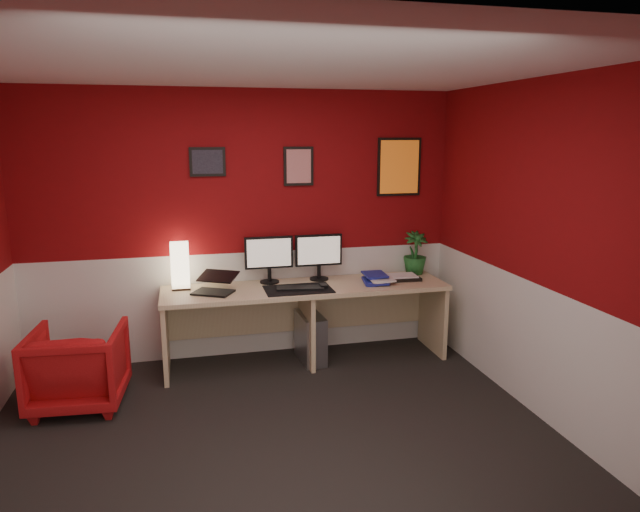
# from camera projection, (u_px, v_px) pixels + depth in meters

# --- Properties ---
(ground) EXTENTS (4.00, 3.50, 0.01)m
(ground) POSITION_uv_depth(u_px,v_px,m) (277.00, 445.00, 3.91)
(ground) COLOR black
(ground) RESTS_ON ground
(ceiling) EXTENTS (4.00, 3.50, 0.01)m
(ceiling) POSITION_uv_depth(u_px,v_px,m) (270.00, 65.00, 3.39)
(ceiling) COLOR white
(ceiling) RESTS_ON ground
(wall_back) EXTENTS (4.00, 0.01, 2.50)m
(wall_back) POSITION_uv_depth(u_px,v_px,m) (244.00, 226.00, 5.31)
(wall_back) COLOR maroon
(wall_back) RESTS_ON ground
(wall_front) EXTENTS (4.00, 0.01, 2.50)m
(wall_front) POSITION_uv_depth(u_px,v_px,m) (352.00, 382.00, 1.99)
(wall_front) COLOR maroon
(wall_front) RESTS_ON ground
(wall_right) EXTENTS (0.01, 3.50, 2.50)m
(wall_right) POSITION_uv_depth(u_px,v_px,m) (547.00, 254.00, 4.11)
(wall_right) COLOR maroon
(wall_right) RESTS_ON ground
(wainscot_back) EXTENTS (4.00, 0.01, 1.00)m
(wainscot_back) POSITION_uv_depth(u_px,v_px,m) (246.00, 303.00, 5.47)
(wainscot_back) COLOR silver
(wainscot_back) RESTS_ON ground
(wainscot_right) EXTENTS (0.01, 3.50, 1.00)m
(wainscot_right) POSITION_uv_depth(u_px,v_px,m) (538.00, 351.00, 4.27)
(wainscot_right) COLOR silver
(wainscot_right) RESTS_ON ground
(desk) EXTENTS (2.60, 0.65, 0.73)m
(desk) POSITION_uv_depth(u_px,v_px,m) (306.00, 324.00, 5.29)
(desk) COLOR tan
(desk) RESTS_ON ground
(shoji_lamp) EXTENTS (0.16, 0.16, 0.40)m
(shoji_lamp) POSITION_uv_depth(u_px,v_px,m) (180.00, 267.00, 5.09)
(shoji_lamp) COLOR #FFE5B2
(shoji_lamp) RESTS_ON desk
(laptop) EXTENTS (0.40, 0.36, 0.22)m
(laptop) POSITION_uv_depth(u_px,v_px,m) (213.00, 281.00, 4.95)
(laptop) COLOR black
(laptop) RESTS_ON desk
(monitor_left) EXTENTS (0.45, 0.06, 0.58)m
(monitor_left) POSITION_uv_depth(u_px,v_px,m) (269.00, 252.00, 5.28)
(monitor_left) COLOR black
(monitor_left) RESTS_ON desk
(monitor_right) EXTENTS (0.45, 0.06, 0.58)m
(monitor_right) POSITION_uv_depth(u_px,v_px,m) (319.00, 250.00, 5.39)
(monitor_right) COLOR black
(monitor_right) RESTS_ON desk
(desk_mat) EXTENTS (0.60, 0.38, 0.01)m
(desk_mat) POSITION_uv_depth(u_px,v_px,m) (298.00, 289.00, 5.10)
(desk_mat) COLOR black
(desk_mat) RESTS_ON desk
(keyboard) EXTENTS (0.44, 0.20, 0.02)m
(keyboard) POSITION_uv_depth(u_px,v_px,m) (300.00, 288.00, 5.10)
(keyboard) COLOR black
(keyboard) RESTS_ON desk_mat
(mouse) EXTENTS (0.06, 0.10, 0.03)m
(mouse) POSITION_uv_depth(u_px,v_px,m) (323.00, 286.00, 5.15)
(mouse) COLOR black
(mouse) RESTS_ON desk_mat
(book_bottom) EXTENTS (0.28, 0.34, 0.03)m
(book_bottom) POSITION_uv_depth(u_px,v_px,m) (363.00, 282.00, 5.32)
(book_bottom) COLOR navy
(book_bottom) RESTS_ON desk
(book_middle) EXTENTS (0.25, 0.32, 0.02)m
(book_middle) POSITION_uv_depth(u_px,v_px,m) (368.00, 279.00, 5.31)
(book_middle) COLOR silver
(book_middle) RESTS_ON book_bottom
(book_top) EXTENTS (0.22, 0.29, 0.03)m
(book_top) POSITION_uv_depth(u_px,v_px,m) (364.00, 275.00, 5.35)
(book_top) COLOR navy
(book_top) RESTS_ON book_middle
(zen_tray) EXTENTS (0.36, 0.27, 0.03)m
(zen_tray) POSITION_uv_depth(u_px,v_px,m) (400.00, 278.00, 5.46)
(zen_tray) COLOR black
(zen_tray) RESTS_ON desk
(potted_plant) EXTENTS (0.24, 0.24, 0.42)m
(potted_plant) POSITION_uv_depth(u_px,v_px,m) (415.00, 253.00, 5.64)
(potted_plant) COLOR #19591E
(potted_plant) RESTS_ON desk
(pc_tower) EXTENTS (0.23, 0.46, 0.45)m
(pc_tower) POSITION_uv_depth(u_px,v_px,m) (310.00, 337.00, 5.34)
(pc_tower) COLOR #99999E
(pc_tower) RESTS_ON ground
(armchair) EXTENTS (0.73, 0.75, 0.63)m
(armchair) POSITION_uv_depth(u_px,v_px,m) (78.00, 367.00, 4.44)
(armchair) COLOR red
(armchair) RESTS_ON ground
(art_left) EXTENTS (0.32, 0.02, 0.26)m
(art_left) POSITION_uv_depth(u_px,v_px,m) (207.00, 162.00, 5.10)
(art_left) COLOR black
(art_left) RESTS_ON wall_back
(art_center) EXTENTS (0.28, 0.02, 0.36)m
(art_center) POSITION_uv_depth(u_px,v_px,m) (299.00, 166.00, 5.30)
(art_center) COLOR red
(art_center) RESTS_ON wall_back
(art_right) EXTENTS (0.44, 0.02, 0.56)m
(art_right) POSITION_uv_depth(u_px,v_px,m) (399.00, 167.00, 5.54)
(art_right) COLOR orange
(art_right) RESTS_ON wall_back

